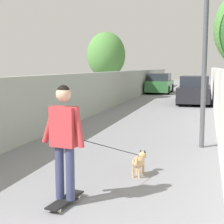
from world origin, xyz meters
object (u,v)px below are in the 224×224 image
object	(u,v)px
car_far	(160,84)
dog	(139,161)
tree_left_mid	(106,55)
car_near	(195,91)
lamp_post	(206,24)
skateboard	(65,200)
person_skateboarder	(64,133)

from	to	relation	value
car_far	dog	bearing A→B (deg)	-173.34
tree_left_mid	car_near	world-z (taller)	tree_left_mid
lamp_post	dog	distance (m)	4.02
skateboard	car_far	world-z (taller)	car_far
lamp_post	car_far	distance (m)	18.48
dog	car_near	bearing A→B (deg)	-2.12
lamp_post	person_skateboarder	bearing A→B (deg)	156.38
lamp_post	skateboard	distance (m)	5.57
lamp_post	dog	world-z (taller)	lamp_post
skateboard	car_near	world-z (taller)	car_near
tree_left_mid	lamp_post	distance (m)	13.49
skateboard	person_skateboarder	size ratio (longest dim) A/B	0.48
car_far	person_skateboarder	bearing A→B (deg)	-175.81
skateboard	car_far	distance (m)	22.36
car_far	skateboard	bearing A→B (deg)	-175.81
skateboard	car_near	size ratio (longest dim) A/B	0.19
lamp_post	person_skateboarder	world-z (taller)	lamp_post
tree_left_mid	car_far	world-z (taller)	tree_left_mid
car_near	car_far	bearing A→B (deg)	22.09
dog	car_near	xyz separation A→B (m)	(13.48, -0.50, 0.44)
car_near	tree_left_mid	bearing A→B (deg)	77.83
skateboard	car_far	bearing A→B (deg)	4.19
person_skateboarder	tree_left_mid	bearing A→B (deg)	14.61
dog	car_far	bearing A→B (deg)	6.66
tree_left_mid	dog	xyz separation A→B (m)	(-14.68, -5.03, -2.48)
tree_left_mid	car_far	size ratio (longest dim) A/B	0.96
lamp_post	person_skateboarder	size ratio (longest dim) A/B	2.67
person_skateboarder	lamp_post	bearing A→B (deg)	-23.62
lamp_post	car_far	xyz separation A→B (m)	(17.99, 3.51, -2.36)
person_skateboarder	car_far	distance (m)	22.35
lamp_post	car_near	bearing A→B (deg)	3.17
lamp_post	skateboard	size ratio (longest dim) A/B	5.52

